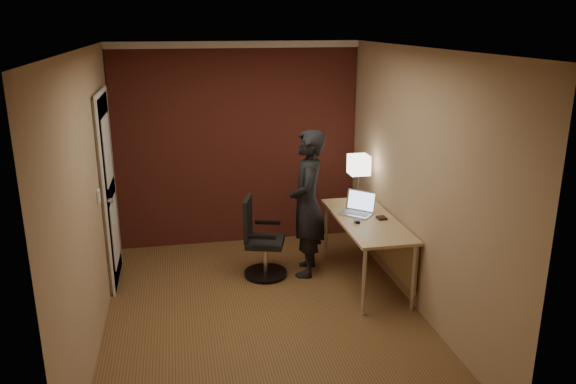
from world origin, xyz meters
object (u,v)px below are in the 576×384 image
object	(u,v)px
wallet	(382,218)
office_chair	(260,243)
laptop	(358,207)
mouse	(357,221)
desk	(373,230)
desk_lamp	(359,165)
person	(307,204)

from	to	relation	value
wallet	office_chair	distance (m)	1.35
laptop	mouse	size ratio (longest dim) A/B	4.18
desk	office_chair	bearing A→B (deg)	161.54
wallet	office_chair	bearing A→B (deg)	161.30
office_chair	desk_lamp	bearing A→B (deg)	11.93
laptop	desk_lamp	bearing A→B (deg)	72.76
desk	person	size ratio (longest dim) A/B	0.92
person	desk	bearing A→B (deg)	76.52
desk	mouse	xyz separation A→B (m)	(-0.21, -0.08, 0.14)
laptop	office_chair	distance (m)	1.14
desk	desk_lamp	xyz separation A→B (m)	(0.03, 0.64, 0.55)
laptop	desk	bearing A→B (deg)	-62.31
laptop	person	distance (m)	0.55
laptop	wallet	xyz separation A→B (m)	(0.18, -0.23, -0.05)
desk	laptop	xyz separation A→B (m)	(-0.10, 0.20, 0.19)
mouse	desk	bearing A→B (deg)	41.23
wallet	office_chair	world-z (taller)	office_chair
mouse	office_chair	world-z (taller)	office_chair
laptop	person	size ratio (longest dim) A/B	0.26
office_chair	wallet	bearing A→B (deg)	-18.70
person	laptop	bearing A→B (deg)	88.90
desk_lamp	person	bearing A→B (deg)	-158.05
laptop	wallet	world-z (taller)	laptop
office_chair	person	size ratio (longest dim) A/B	0.54
desk	person	distance (m)	0.76
desk	person	world-z (taller)	person
mouse	person	size ratio (longest dim) A/B	0.06
desk_lamp	person	distance (m)	0.79
office_chair	desk	bearing A→B (deg)	-18.46
desk_lamp	mouse	bearing A→B (deg)	-108.46
desk_lamp	laptop	distance (m)	0.58
wallet	person	bearing A→B (deg)	150.52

